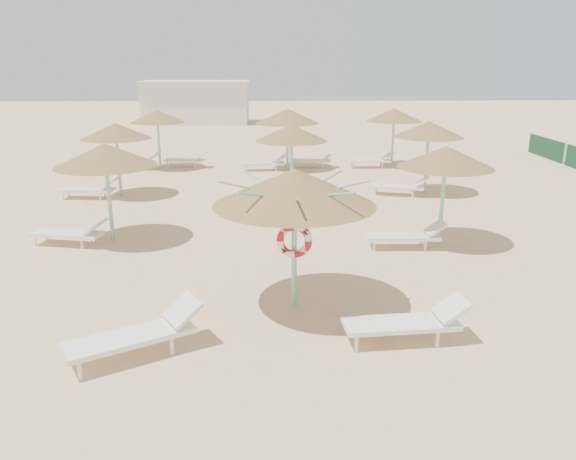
{
  "coord_description": "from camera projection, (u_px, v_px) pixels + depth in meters",
  "views": [
    {
      "loc": [
        0.05,
        -10.33,
        4.82
      ],
      "look_at": [
        0.34,
        1.26,
        1.3
      ],
      "focal_mm": 35.0,
      "sensor_mm": 36.0,
      "label": 1
    }
  ],
  "objects": [
    {
      "name": "service_hut",
      "position": [
        197.0,
        102.0,
        44.13
      ],
      "size": [
        8.4,
        4.4,
        3.25
      ],
      "color": "silver",
      "rests_on": "ground"
    },
    {
      "name": "main_palapa",
      "position": [
        294.0,
        188.0,
        10.75
      ],
      "size": [
        3.17,
        3.17,
        2.85
      ],
      "color": "#76CCB1",
      "rests_on": "ground"
    },
    {
      "name": "lounger_main_a",
      "position": [
        139.0,
        333.0,
        9.48
      ],
      "size": [
        2.32,
        1.75,
        0.83
      ],
      "rotation": [
        0.0,
        0.0,
        0.53
      ],
      "color": "white",
      "rests_on": "ground"
    },
    {
      "name": "ground",
      "position": [
        273.0,
        310.0,
        11.28
      ],
      "size": [
        120.0,
        120.0,
        0.0
      ],
      "primitive_type": "plane",
      "color": "#E0BA88",
      "rests_on": "ground"
    },
    {
      "name": "palapa_field",
      "position": [
        279.0,
        130.0,
        20.93
      ],
      "size": [
        14.72,
        14.23,
        2.72
      ],
      "color": "#76CCB1",
      "rests_on": "ground"
    },
    {
      "name": "lounger_main_b",
      "position": [
        409.0,
        322.0,
        9.94
      ],
      "size": [
        2.24,
        0.85,
        0.79
      ],
      "rotation": [
        0.0,
        0.0,
        0.09
      ],
      "color": "white",
      "rests_on": "ground"
    }
  ]
}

